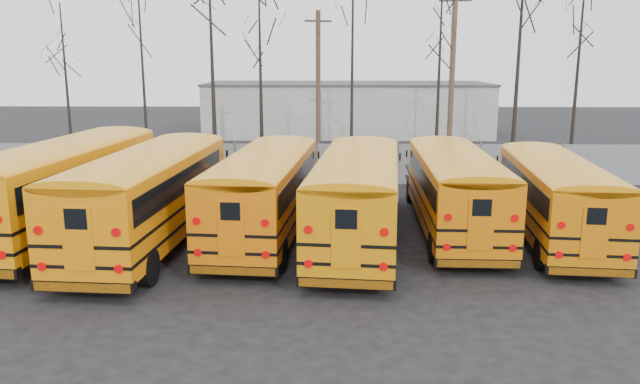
{
  "coord_description": "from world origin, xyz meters",
  "views": [
    {
      "loc": [
        0.7,
        -18.22,
        6.2
      ],
      "look_at": [
        0.33,
        2.8,
        1.6
      ],
      "focal_mm": 35.0,
      "sensor_mm": 36.0,
      "label": 1
    }
  ],
  "objects_px": {
    "bus_f": "(554,191)",
    "utility_pole_left": "(318,88)",
    "bus_e": "(454,184)",
    "bus_a": "(65,180)",
    "bus_d": "(358,191)",
    "bus_c": "(266,186)",
    "utility_pole_right": "(452,77)",
    "bus_b": "(151,189)"
  },
  "relations": [
    {
      "from": "bus_f",
      "to": "utility_pole_left",
      "type": "relative_size",
      "value": 1.21
    },
    {
      "from": "bus_e",
      "to": "bus_f",
      "type": "bearing_deg",
      "value": -11.94
    },
    {
      "from": "bus_a",
      "to": "bus_d",
      "type": "bearing_deg",
      "value": 0.26
    },
    {
      "from": "bus_c",
      "to": "utility_pole_left",
      "type": "xyz_separation_m",
      "value": [
        1.52,
        14.5,
        2.65
      ]
    },
    {
      "from": "bus_a",
      "to": "utility_pole_right",
      "type": "bearing_deg",
      "value": 47.13
    },
    {
      "from": "bus_b",
      "to": "bus_f",
      "type": "relative_size",
      "value": 1.13
    },
    {
      "from": "bus_c",
      "to": "bus_d",
      "type": "distance_m",
      "value": 3.27
    },
    {
      "from": "bus_c",
      "to": "bus_b",
      "type": "bearing_deg",
      "value": -158.66
    },
    {
      "from": "bus_e",
      "to": "utility_pole_right",
      "type": "height_order",
      "value": "utility_pole_right"
    },
    {
      "from": "bus_c",
      "to": "bus_d",
      "type": "height_order",
      "value": "bus_d"
    },
    {
      "from": "bus_e",
      "to": "bus_a",
      "type": "bearing_deg",
      "value": -175.64
    },
    {
      "from": "bus_c",
      "to": "bus_e",
      "type": "height_order",
      "value": "bus_c"
    },
    {
      "from": "bus_e",
      "to": "bus_f",
      "type": "relative_size",
      "value": 1.03
    },
    {
      "from": "bus_b",
      "to": "bus_d",
      "type": "distance_m",
      "value": 6.82
    },
    {
      "from": "bus_b",
      "to": "bus_f",
      "type": "xyz_separation_m",
      "value": [
        13.52,
        0.91,
        -0.22
      ]
    },
    {
      "from": "bus_c",
      "to": "utility_pole_right",
      "type": "height_order",
      "value": "utility_pole_right"
    },
    {
      "from": "bus_a",
      "to": "utility_pole_right",
      "type": "relative_size",
      "value": 1.26
    },
    {
      "from": "bus_b",
      "to": "utility_pole_left",
      "type": "relative_size",
      "value": 1.37
    },
    {
      "from": "bus_d",
      "to": "bus_c",
      "type": "bearing_deg",
      "value": 170.68
    },
    {
      "from": "bus_a",
      "to": "bus_e",
      "type": "relative_size",
      "value": 1.14
    },
    {
      "from": "bus_b",
      "to": "bus_d",
      "type": "relative_size",
      "value": 1.04
    },
    {
      "from": "bus_d",
      "to": "utility_pole_left",
      "type": "bearing_deg",
      "value": 101.9
    },
    {
      "from": "utility_pole_left",
      "to": "bus_b",
      "type": "bearing_deg",
      "value": -127.78
    },
    {
      "from": "bus_c",
      "to": "bus_f",
      "type": "bearing_deg",
      "value": 4.25
    },
    {
      "from": "bus_f",
      "to": "utility_pole_left",
      "type": "distance_m",
      "value": 17.08
    },
    {
      "from": "utility_pole_right",
      "to": "bus_b",
      "type": "bearing_deg",
      "value": -116.86
    },
    {
      "from": "bus_e",
      "to": "bus_d",
      "type": "bearing_deg",
      "value": -154.62
    },
    {
      "from": "bus_a",
      "to": "utility_pole_left",
      "type": "relative_size",
      "value": 1.42
    },
    {
      "from": "bus_b",
      "to": "bus_f",
      "type": "bearing_deg",
      "value": 7.92
    },
    {
      "from": "bus_c",
      "to": "bus_a",
      "type": "bearing_deg",
      "value": -175.51
    },
    {
      "from": "bus_a",
      "to": "bus_f",
      "type": "bearing_deg",
      "value": 4.72
    },
    {
      "from": "bus_b",
      "to": "bus_f",
      "type": "height_order",
      "value": "bus_b"
    },
    {
      "from": "bus_d",
      "to": "bus_e",
      "type": "xyz_separation_m",
      "value": [
        3.47,
        1.5,
        -0.09
      ]
    },
    {
      "from": "bus_b",
      "to": "bus_c",
      "type": "height_order",
      "value": "bus_b"
    },
    {
      "from": "bus_c",
      "to": "utility_pole_left",
      "type": "distance_m",
      "value": 14.82
    },
    {
      "from": "bus_c",
      "to": "bus_f",
      "type": "xyz_separation_m",
      "value": [
        9.85,
        -0.16,
        -0.1
      ]
    },
    {
      "from": "bus_b",
      "to": "utility_pole_right",
      "type": "xyz_separation_m",
      "value": [
        12.62,
        15.29,
        3.11
      ]
    },
    {
      "from": "bus_a",
      "to": "bus_b",
      "type": "distance_m",
      "value": 3.51
    },
    {
      "from": "bus_d",
      "to": "bus_e",
      "type": "relative_size",
      "value": 1.06
    },
    {
      "from": "bus_a",
      "to": "bus_d",
      "type": "relative_size",
      "value": 1.08
    },
    {
      "from": "bus_c",
      "to": "utility_pole_right",
      "type": "distance_m",
      "value": 17.12
    },
    {
      "from": "bus_b",
      "to": "bus_d",
      "type": "xyz_separation_m",
      "value": [
        6.82,
        0.21,
        -0.07
      ]
    }
  ]
}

